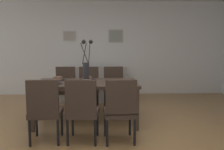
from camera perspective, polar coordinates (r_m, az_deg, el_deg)
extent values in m
plane|color=olive|center=(3.63, -4.65, -15.03)|extent=(9.00, 9.00, 0.00)
cube|color=silver|center=(6.61, -3.49, 6.53)|extent=(9.00, 0.10, 2.60)
cube|color=#3D2D23|center=(4.12, -6.33, -2.03)|extent=(1.80, 0.97, 0.05)
cube|color=#3D2D23|center=(4.63, 4.61, -5.67)|extent=(0.07, 0.07, 0.69)
cube|color=#3D2D23|center=(4.74, -16.12, -5.62)|extent=(0.07, 0.07, 0.69)
cube|color=#3D2D23|center=(3.81, 6.10, -8.49)|extent=(0.07, 0.07, 0.69)
cube|color=#3D2D23|center=(3.94, -19.12, -8.30)|extent=(0.07, 0.07, 0.69)
cube|color=#33261E|center=(3.50, -15.87, -8.88)|extent=(0.46, 0.46, 0.08)
cube|color=#33261E|center=(3.25, -16.70, -5.38)|extent=(0.42, 0.08, 0.48)
cylinder|color=black|center=(3.71, -12.22, -11.54)|extent=(0.04, 0.04, 0.38)
cylinder|color=black|center=(3.78, -18.04, -11.38)|extent=(0.04, 0.04, 0.38)
cylinder|color=black|center=(3.36, -13.13, -13.60)|extent=(0.04, 0.04, 0.38)
cylinder|color=black|center=(3.44, -19.58, -13.35)|extent=(0.04, 0.04, 0.38)
cube|color=#33261E|center=(5.04, -11.69, -3.86)|extent=(0.46, 0.46, 0.08)
cube|color=#33261E|center=(5.18, -11.30, -0.64)|extent=(0.42, 0.08, 0.48)
cylinder|color=black|center=(4.95, -14.27, -6.85)|extent=(0.04, 0.04, 0.38)
cylinder|color=black|center=(4.87, -9.92, -6.98)|extent=(0.04, 0.04, 0.38)
cylinder|color=black|center=(5.31, -13.18, -5.88)|extent=(0.04, 0.04, 0.38)
cylinder|color=black|center=(5.23, -9.12, -5.98)|extent=(0.04, 0.04, 0.38)
cube|color=#33261E|center=(3.40, -7.12, -9.12)|extent=(0.46, 0.46, 0.08)
cube|color=#33261E|center=(3.15, -7.68, -5.54)|extent=(0.42, 0.08, 0.48)
cylinder|color=black|center=(3.63, -3.60, -11.83)|extent=(0.04, 0.04, 0.38)
cylinder|color=black|center=(3.68, -9.64, -11.66)|extent=(0.04, 0.04, 0.38)
cylinder|color=black|center=(3.27, -4.14, -13.98)|extent=(0.04, 0.04, 0.38)
cylinder|color=black|center=(3.33, -10.86, -13.74)|extent=(0.04, 0.04, 0.38)
cube|color=#33261E|center=(4.96, -5.81, -3.94)|extent=(0.44, 0.44, 0.08)
cube|color=#33261E|center=(5.10, -5.70, -0.66)|extent=(0.42, 0.06, 0.48)
cylinder|color=black|center=(4.84, -8.20, -7.04)|extent=(0.04, 0.04, 0.38)
cylinder|color=black|center=(4.81, -3.67, -7.06)|extent=(0.04, 0.04, 0.38)
cylinder|color=black|center=(5.21, -7.73, -6.01)|extent=(0.04, 0.04, 0.38)
cylinder|color=black|center=(5.18, -3.52, -6.03)|extent=(0.04, 0.04, 0.38)
cube|color=#33261E|center=(3.38, 1.80, -9.19)|extent=(0.47, 0.47, 0.08)
cube|color=#33261E|center=(3.13, 2.27, -5.59)|extent=(0.42, 0.09, 0.48)
cylinder|color=black|center=(3.65, 4.41, -11.71)|extent=(0.04, 0.04, 0.38)
cylinder|color=black|center=(3.61, -1.68, -11.93)|extent=(0.04, 0.04, 0.38)
cylinder|color=black|center=(3.30, 5.59, -13.82)|extent=(0.04, 0.04, 0.38)
cylinder|color=black|center=(3.25, -1.20, -14.12)|extent=(0.04, 0.04, 0.38)
cube|color=#33261E|center=(4.96, 0.55, -3.89)|extent=(0.46, 0.46, 0.08)
cube|color=#33261E|center=(5.10, 0.35, -0.62)|extent=(0.42, 0.08, 0.48)
cylinder|color=black|center=(4.81, -1.50, -7.05)|extent=(0.04, 0.04, 0.38)
cylinder|color=black|center=(4.85, 3.03, -6.95)|extent=(0.04, 0.04, 0.38)
cylinder|color=black|center=(5.18, -1.76, -6.02)|extent=(0.04, 0.04, 0.38)
cylinder|color=black|center=(5.21, 2.44, -5.94)|extent=(0.04, 0.04, 0.38)
cylinder|color=#232326|center=(4.09, -6.37, 0.66)|extent=(0.11, 0.11, 0.34)
cylinder|color=black|center=(4.08, -5.61, 5.30)|extent=(0.05, 0.12, 0.37)
sphere|color=black|center=(4.09, -5.23, 8.11)|extent=(0.07, 0.07, 0.07)
cylinder|color=black|center=(4.12, -6.80, 5.30)|extent=(0.08, 0.05, 0.38)
sphere|color=black|center=(4.15, -7.02, 8.07)|extent=(0.07, 0.07, 0.07)
cylinder|color=black|center=(4.01, -6.76, 5.25)|extent=(0.15, 0.06, 0.36)
sphere|color=black|center=(3.99, -6.97, 8.11)|extent=(0.07, 0.07, 0.07)
cylinder|color=black|center=(3.98, -14.35, -2.13)|extent=(0.32, 0.32, 0.01)
cylinder|color=brown|center=(3.98, -14.37, -1.66)|extent=(0.17, 0.17, 0.06)
cylinder|color=brown|center=(3.97, -14.38, -1.44)|extent=(0.13, 0.13, 0.04)
cylinder|color=black|center=(4.40, -13.15, -1.22)|extent=(0.32, 0.32, 0.01)
cylinder|color=brown|center=(4.40, -13.17, -0.79)|extent=(0.17, 0.17, 0.06)
cylinder|color=brown|center=(4.40, -13.17, -0.60)|extent=(0.13, 0.13, 0.04)
cylinder|color=black|center=(3.90, -6.58, -2.14)|extent=(0.32, 0.32, 0.01)
cylinder|color=brown|center=(3.90, -6.58, -1.66)|extent=(0.17, 0.17, 0.06)
cylinder|color=brown|center=(3.89, -6.59, -1.44)|extent=(0.13, 0.13, 0.04)
cylinder|color=black|center=(4.33, -6.13, -1.21)|extent=(0.32, 0.32, 0.01)
cylinder|color=brown|center=(4.33, -6.13, -0.78)|extent=(0.17, 0.17, 0.06)
cylinder|color=brown|center=(4.32, -6.13, -0.58)|extent=(0.13, 0.13, 0.04)
cube|color=gray|center=(6.04, -4.46, -3.95)|extent=(1.76, 0.84, 0.42)
cube|color=gray|center=(6.31, -4.37, 0.21)|extent=(1.76, 0.16, 0.38)
cube|color=gray|center=(6.01, 3.46, -0.99)|extent=(0.10, 0.84, 0.20)
cube|color=gray|center=(6.08, -12.35, -1.05)|extent=(0.10, 0.84, 0.20)
cube|color=#B2ADA3|center=(6.62, -10.51, 9.40)|extent=(0.33, 0.02, 0.28)
cube|color=#9E9389|center=(6.60, -10.53, 9.41)|extent=(0.28, 0.01, 0.23)
cube|color=#B2ADA3|center=(6.55, 0.94, 9.54)|extent=(0.41, 0.02, 0.36)
cube|color=gray|center=(6.54, 0.94, 9.55)|extent=(0.36, 0.01, 0.31)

